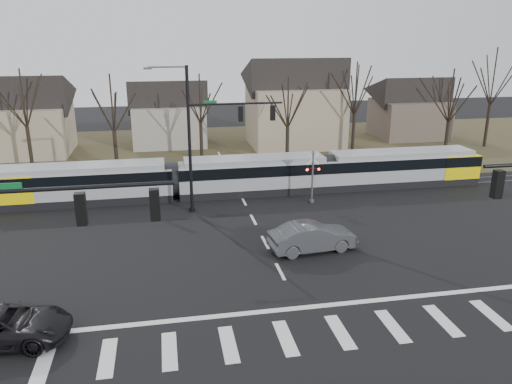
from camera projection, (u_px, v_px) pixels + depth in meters
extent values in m
plane|color=black|center=(290.00, 290.00, 24.81)|extent=(140.00, 140.00, 0.00)
cube|color=#38331E|center=(217.00, 150.00, 54.79)|extent=(140.00, 28.00, 0.01)
cube|color=silver|center=(43.00, 365.00, 19.15)|extent=(0.60, 2.60, 0.01)
cube|color=silver|center=(108.00, 358.00, 19.58)|extent=(0.60, 2.60, 0.01)
cube|color=silver|center=(169.00, 351.00, 20.00)|extent=(0.60, 2.60, 0.01)
cube|color=silver|center=(229.00, 344.00, 20.43)|extent=(0.60, 2.60, 0.01)
cube|color=silver|center=(286.00, 338.00, 20.85)|extent=(0.60, 2.60, 0.01)
cube|color=silver|center=(340.00, 332.00, 21.28)|extent=(0.60, 2.60, 0.01)
cube|color=silver|center=(393.00, 326.00, 21.70)|extent=(0.60, 2.60, 0.01)
cube|color=silver|center=(443.00, 320.00, 22.13)|extent=(0.60, 2.60, 0.01)
cube|color=silver|center=(491.00, 315.00, 22.55)|extent=(0.60, 2.60, 0.01)
cube|color=silver|center=(299.00, 308.00, 23.13)|extent=(28.00, 0.35, 0.01)
cube|color=silver|center=(280.00, 272.00, 26.69)|extent=(0.18, 2.00, 0.01)
cube|color=silver|center=(265.00, 242.00, 30.43)|extent=(0.18, 2.00, 0.01)
cube|color=silver|center=(253.00, 220.00, 34.18)|extent=(0.18, 2.00, 0.01)
cube|color=silver|center=(244.00, 201.00, 37.93)|extent=(0.18, 2.00, 0.01)
cube|color=silver|center=(236.00, 186.00, 41.67)|extent=(0.18, 2.00, 0.01)
cube|color=silver|center=(230.00, 174.00, 45.42)|extent=(0.18, 2.00, 0.01)
cube|color=silver|center=(224.00, 163.00, 49.17)|extent=(0.18, 2.00, 0.01)
cube|color=silver|center=(219.00, 154.00, 52.92)|extent=(0.18, 2.00, 0.01)
cube|color=#59595E|center=(242.00, 197.00, 38.95)|extent=(90.00, 0.12, 0.06)
cube|color=#59595E|center=(239.00, 191.00, 40.26)|extent=(90.00, 0.12, 0.06)
cube|color=gray|center=(84.00, 184.00, 37.28)|extent=(12.97, 2.79, 2.91)
cube|color=black|center=(84.00, 176.00, 37.10)|extent=(12.99, 2.83, 0.85)
cube|color=#FFE307|center=(14.00, 186.00, 36.39)|extent=(3.19, 2.85, 1.95)
cube|color=gray|center=(255.00, 175.00, 39.58)|extent=(11.97, 2.79, 2.91)
cube|color=black|center=(255.00, 168.00, 39.40)|extent=(11.99, 2.83, 0.85)
cube|color=gray|center=(401.00, 168.00, 41.79)|extent=(12.97, 2.79, 2.91)
cube|color=black|center=(401.00, 161.00, 41.61)|extent=(12.99, 2.83, 0.85)
cube|color=#FFE307|center=(454.00, 164.00, 42.63)|extent=(3.19, 2.85, 1.95)
imported|color=#424549|center=(313.00, 237.00, 29.07)|extent=(2.91, 5.53, 1.70)
imported|color=black|center=(3.00, 326.00, 20.37)|extent=(3.62, 5.94, 1.51)
cylinder|color=black|center=(68.00, 188.00, 15.35)|extent=(6.50, 0.14, 0.14)
cube|color=#0C5926|center=(6.00, 187.00, 15.00)|extent=(0.90, 0.03, 0.22)
cube|color=black|center=(81.00, 209.00, 15.62)|extent=(0.32, 0.32, 1.05)
sphere|color=#FF0C07|center=(80.00, 199.00, 15.52)|extent=(0.22, 0.22, 0.22)
cube|color=black|center=(155.00, 205.00, 16.02)|extent=(0.32, 0.32, 1.05)
sphere|color=#FF0C07|center=(154.00, 195.00, 15.92)|extent=(0.22, 0.22, 0.22)
cube|color=black|center=(497.00, 184.00, 18.20)|extent=(0.32, 0.32, 1.05)
sphere|color=#FF0C07|center=(499.00, 176.00, 18.10)|extent=(0.22, 0.22, 0.22)
cylinder|color=black|center=(189.00, 141.00, 34.28)|extent=(0.22, 0.22, 10.20)
cylinder|color=black|center=(192.00, 209.00, 35.77)|extent=(0.44, 0.44, 0.30)
cylinder|color=black|center=(236.00, 104.00, 34.10)|extent=(6.50, 0.14, 0.14)
cube|color=#0C5926|center=(210.00, 102.00, 33.74)|extent=(0.90, 0.03, 0.22)
cube|color=black|center=(241.00, 114.00, 34.37)|extent=(0.32, 0.32, 1.05)
sphere|color=#FF0C07|center=(240.00, 109.00, 34.27)|extent=(0.22, 0.22, 0.22)
cube|color=black|center=(273.00, 113.00, 34.77)|extent=(0.32, 0.32, 1.05)
sphere|color=#FF0C07|center=(273.00, 108.00, 34.67)|extent=(0.22, 0.22, 0.22)
cube|color=#59595B|center=(148.00, 68.00, 32.35)|extent=(0.55, 0.22, 0.14)
cylinder|color=#59595B|center=(312.00, 177.00, 37.09)|extent=(0.14, 0.14, 4.00)
cylinder|color=#59595B|center=(312.00, 201.00, 37.66)|extent=(0.36, 0.36, 0.20)
cube|color=silver|center=(313.00, 159.00, 36.67)|extent=(0.95, 0.04, 0.95)
cube|color=silver|center=(313.00, 159.00, 36.67)|extent=(0.95, 0.04, 0.95)
cube|color=black|center=(313.00, 169.00, 36.91)|extent=(1.00, 0.10, 0.12)
sphere|color=#FF0C07|center=(307.00, 170.00, 36.75)|extent=(0.18, 0.18, 0.18)
sphere|color=#FF0C07|center=(319.00, 169.00, 36.91)|extent=(0.18, 0.18, 0.18)
cube|color=gray|center=(25.00, 130.00, 52.37)|extent=(9.00, 8.00, 5.00)
cube|color=gray|center=(169.00, 125.00, 56.97)|extent=(8.00, 7.00, 4.50)
cube|color=gray|center=(295.00, 117.00, 56.34)|extent=(10.00, 8.00, 6.50)
cube|color=brown|center=(409.00, 119.00, 61.17)|extent=(8.00, 7.00, 4.50)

